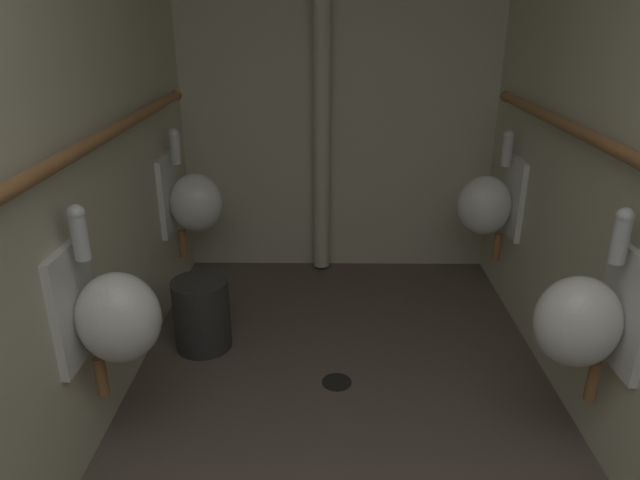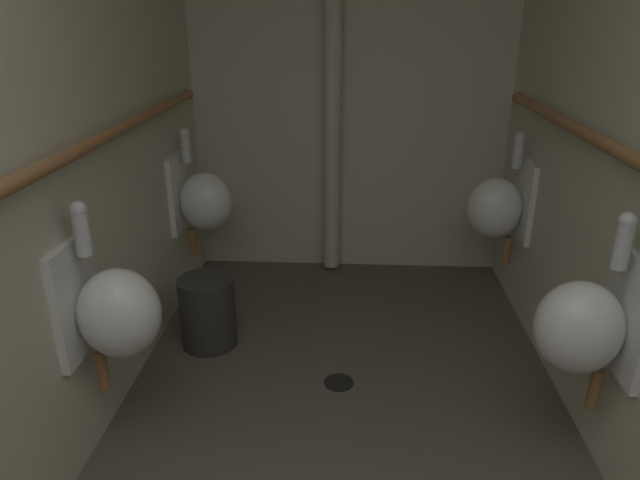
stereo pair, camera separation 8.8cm
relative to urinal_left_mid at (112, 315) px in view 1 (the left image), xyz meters
The scene contains 12 objects.
floor 1.06m from the urinal_left_mid, ahead, with size 2.08×3.68×0.08m, color brown.
wall_left 0.66m from the urinal_left_mid, behind, with size 0.06×3.68×2.50m, color beige.
wall_back 2.12m from the urinal_left_mid, 65.56° to the left, with size 2.08×0.06×2.50m, color beige.
urinal_left_mid is the anchor object (origin of this frame).
urinal_left_far 1.30m from the urinal_left_mid, 90.00° to the left, with size 0.32×0.30×0.76m.
urinal_right_mid 1.67m from the urinal_left_mid, ahead, with size 0.32×0.30×0.76m.
urinal_right_far 2.10m from the urinal_left_mid, 37.31° to the left, with size 0.32×0.30×0.76m.
supply_pipe_left 0.57m from the urinal_left_mid, 162.36° to the left, with size 0.06×3.00×0.06m.
supply_pipe_right 1.84m from the urinal_left_mid, ahead, with size 0.06×2.94×0.06m.
standpipe_back_wall 1.98m from the urinal_left_mid, 67.09° to the left, with size 0.10×0.10×2.45m, color beige.
floor_drain 1.11m from the urinal_left_mid, 29.16° to the left, with size 0.14×0.14×0.01m, color black.
waste_bin 0.88m from the urinal_left_mid, 80.24° to the left, with size 0.28×0.28×0.37m, color #2D2D2D.
Camera 1 is at (-0.07, -0.02, 1.62)m, focal length 32.06 mm.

